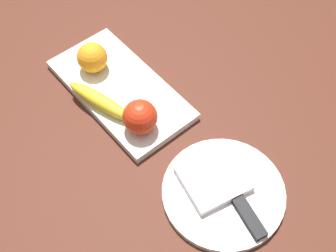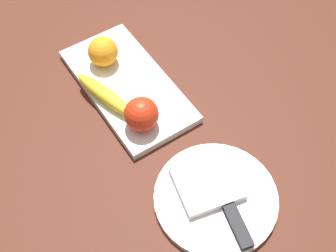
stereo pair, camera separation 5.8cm
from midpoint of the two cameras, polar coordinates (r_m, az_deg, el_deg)
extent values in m
plane|color=#4C2217|center=(1.01, -10.63, 4.20)|extent=(2.40, 2.40, 0.00)
cube|color=white|center=(0.99, -7.78, 4.58)|extent=(0.34, 0.17, 0.02)
sphere|color=red|center=(0.89, -5.47, 1.09)|extent=(0.07, 0.07, 0.07)
ellipsoid|color=yellow|center=(0.95, -10.42, 3.08)|extent=(0.17, 0.07, 0.03)
sphere|color=orange|center=(1.01, -11.32, 8.52)|extent=(0.07, 0.07, 0.07)
cylinder|color=white|center=(0.85, 5.18, -8.57)|extent=(0.23, 0.23, 0.01)
cube|color=white|center=(0.85, 3.90, -6.79)|extent=(0.13, 0.14, 0.02)
cube|color=silver|center=(0.85, 6.15, -8.30)|extent=(0.15, 0.06, 0.00)
cube|color=black|center=(0.83, 8.29, -11.48)|extent=(0.09, 0.04, 0.01)
camera|label=1|loc=(0.03, -91.88, -2.76)|focal=47.63mm
camera|label=2|loc=(0.03, 88.12, 2.76)|focal=47.63mm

